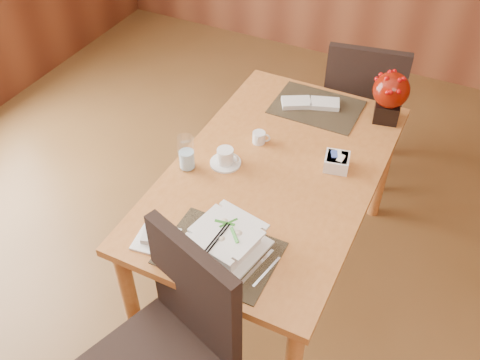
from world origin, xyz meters
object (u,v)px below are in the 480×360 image
at_px(soup_setting, 227,240).
at_px(coffee_cup, 225,158).
at_px(dining_table, 274,185).
at_px(far_chair, 361,105).
at_px(bread_plate, 156,239).
at_px(water_glass, 186,153).
at_px(creamer_jug, 259,137).
at_px(sugar_caddy, 337,162).
at_px(berry_decor, 390,94).
at_px(near_chair, 173,340).

distance_m(soup_setting, coffee_cup, 0.52).
bearing_deg(dining_table, far_chair, 81.18).
xyz_separation_m(soup_setting, bread_plate, (-0.28, -0.08, -0.05)).
distance_m(dining_table, far_chair, 0.98).
relative_size(water_glass, creamer_jug, 2.17).
bearing_deg(soup_setting, water_glass, 149.13).
bearing_deg(far_chair, creamer_jug, 59.35).
distance_m(dining_table, sugar_caddy, 0.31).
bearing_deg(far_chair, sugar_caddy, 86.36).
relative_size(soup_setting, far_chair, 0.32).
xyz_separation_m(water_glass, bread_plate, (0.11, -0.44, -0.08)).
bearing_deg(bread_plate, berry_decor, 63.21).
distance_m(water_glass, sugar_caddy, 0.69).
distance_m(coffee_cup, bread_plate, 0.54).
distance_m(sugar_caddy, near_chair, 1.07).
relative_size(bread_plate, far_chair, 0.16).
bearing_deg(berry_decor, creamer_jug, -137.68).
xyz_separation_m(coffee_cup, near_chair, (0.19, -0.81, -0.22)).
bearing_deg(water_glass, dining_table, 24.03).
height_order(coffee_cup, near_chair, near_chair).
bearing_deg(near_chair, far_chair, 103.40).
bearing_deg(soup_setting, dining_table, 103.30).
relative_size(coffee_cup, sugar_caddy, 1.33).
distance_m(dining_table, bread_plate, 0.66).
relative_size(water_glass, near_chair, 0.17).
height_order(soup_setting, sugar_caddy, soup_setting).
height_order(creamer_jug, far_chair, far_chair).
distance_m(water_glass, far_chair, 1.27).
relative_size(soup_setting, sugar_caddy, 2.90).
bearing_deg(soup_setting, creamer_jug, 115.71).
distance_m(coffee_cup, near_chair, 0.86).
bearing_deg(far_chair, coffee_cup, 59.63).
height_order(soup_setting, berry_decor, berry_decor).
bearing_deg(berry_decor, water_glass, -132.97).
bearing_deg(soup_setting, bread_plate, -151.47).
bearing_deg(dining_table, near_chair, -92.46).
distance_m(soup_setting, near_chair, 0.43).
relative_size(berry_decor, near_chair, 0.27).
bearing_deg(berry_decor, dining_table, -119.92).
bearing_deg(near_chair, soup_setting, 100.58).
relative_size(water_glass, berry_decor, 0.66).
height_order(coffee_cup, water_glass, water_glass).
xyz_separation_m(dining_table, creamer_jug, (-0.15, 0.15, 0.13)).
distance_m(soup_setting, far_chair, 1.51).
distance_m(dining_table, coffee_cup, 0.27).
bearing_deg(bread_plate, soup_setting, 17.02).
bearing_deg(near_chair, water_glass, 134.52).
height_order(dining_table, berry_decor, berry_decor).
xyz_separation_m(water_glass, near_chair, (0.33, -0.70, -0.27)).
height_order(sugar_caddy, near_chair, near_chair).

